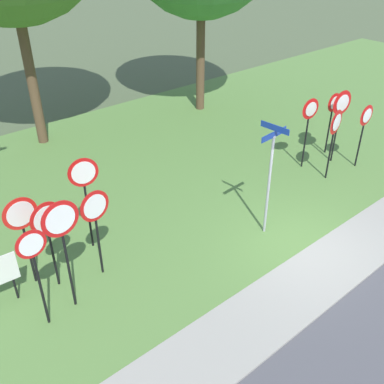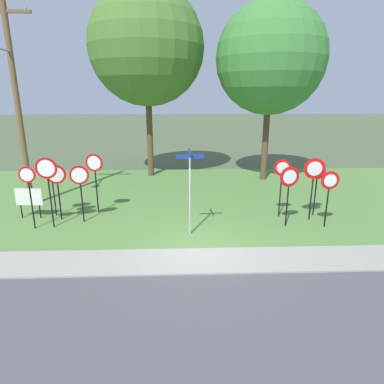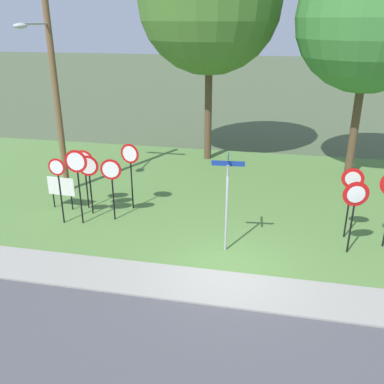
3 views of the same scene
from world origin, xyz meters
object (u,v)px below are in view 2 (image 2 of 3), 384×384
at_px(stop_sign_far_center, 95,170).
at_px(notice_board, 29,198).
at_px(stop_sign_near_right, 57,180).
at_px(yield_sign_near_left, 314,174).
at_px(yield_sign_center, 330,186).
at_px(oak_tree_right, 271,59).
at_px(yield_sign_near_right, 289,182).
at_px(stop_sign_far_left, 47,177).
at_px(stop_sign_near_left, 80,182).
at_px(stop_sign_far_right, 51,177).
at_px(yield_sign_far_right, 317,177).
at_px(utility_pole, 14,94).
at_px(yield_sign_far_left, 282,175).
at_px(stop_sign_center_tall, 29,185).
at_px(oak_tree_left, 147,47).
at_px(street_name_post, 190,185).

xyz_separation_m(stop_sign_far_center, notice_board, (-2.60, -0.51, -1.03)).
xyz_separation_m(stop_sign_near_right, notice_board, (-1.29, 0.23, -0.80)).
xyz_separation_m(stop_sign_far_center, yield_sign_near_left, (8.73, -1.19, 0.04)).
height_order(stop_sign_far_center, yield_sign_center, stop_sign_far_center).
bearing_deg(oak_tree_right, yield_sign_near_right, -97.33).
bearing_deg(stop_sign_far_left, yield_sign_near_left, 0.40).
distance_m(stop_sign_near_left, stop_sign_far_right, 1.54).
xyz_separation_m(yield_sign_far_right, utility_pole, (-12.43, 1.76, 3.26)).
height_order(stop_sign_near_right, yield_sign_center, stop_sign_near_right).
distance_m(stop_sign_far_right, yield_sign_far_right, 10.80).
relative_size(yield_sign_near_left, yield_sign_far_left, 1.05).
bearing_deg(oak_tree_right, stop_sign_far_left, -144.04).
relative_size(yield_sign_near_left, yield_sign_center, 1.16).
height_order(yield_sign_near_right, oak_tree_right, oak_tree_right).
xyz_separation_m(yield_sign_far_right, yield_sign_center, (-0.07, -1.28, -0.02)).
distance_m(yield_sign_near_right, oak_tree_right, 8.95).
bearing_deg(yield_sign_far_left, yield_sign_far_right, 13.10).
xyz_separation_m(stop_sign_far_right, notice_board, (-0.92, -0.21, -0.84)).
height_order(stop_sign_near_left, notice_board, stop_sign_near_left).
distance_m(stop_sign_near_right, yield_sign_far_right, 10.42).
relative_size(stop_sign_near_left, oak_tree_right, 0.23).
height_order(stop_sign_far_center, stop_sign_far_right, stop_sign_far_center).
xyz_separation_m(yield_sign_far_left, oak_tree_right, (0.92, 6.37, 4.95)).
distance_m(stop_sign_far_center, yield_sign_near_right, 7.78).
distance_m(yield_sign_far_right, oak_tree_right, 8.09).
height_order(stop_sign_near_left, yield_sign_near_left, yield_sign_near_left).
bearing_deg(stop_sign_center_tall, stop_sign_far_right, 75.69).
bearing_deg(yield_sign_far_left, notice_board, -173.03).
bearing_deg(stop_sign_far_right, utility_pole, 138.95).
height_order(stop_sign_far_left, oak_tree_left, oak_tree_left).
relative_size(stop_sign_far_right, oak_tree_left, 0.21).
bearing_deg(stop_sign_far_left, stop_sign_near_left, 25.80).
distance_m(notice_board, oak_tree_right, 13.99).
xyz_separation_m(stop_sign_far_left, yield_sign_far_left, (8.93, 0.78, -0.19)).
height_order(stop_sign_near_right, yield_sign_near_left, yield_sign_near_left).
height_order(utility_pole, oak_tree_right, oak_tree_right).
relative_size(stop_sign_near_right, yield_sign_center, 1.03).
distance_m(stop_sign_center_tall, street_name_post, 5.91).
distance_m(yield_sign_near_right, street_name_post, 3.77).
bearing_deg(stop_sign_far_center, yield_sign_center, -0.79).
distance_m(yield_sign_center, street_name_post, 5.21).
bearing_deg(yield_sign_far_right, stop_sign_far_right, -178.67).
relative_size(stop_sign_center_tall, oak_tree_left, 0.22).
xyz_separation_m(yield_sign_far_right, oak_tree_left, (-7.39, 7.49, 5.82)).
xyz_separation_m(stop_sign_near_right, yield_sign_near_right, (8.89, -1.04, 0.11)).
xyz_separation_m(stop_sign_far_left, street_name_post, (5.19, -0.84, -0.15)).
bearing_deg(stop_sign_near_left, yield_sign_near_left, -7.35).
distance_m(street_name_post, oak_tree_right, 10.47).
relative_size(stop_sign_far_right, utility_pole, 0.25).
height_order(stop_sign_far_right, yield_sign_near_left, yield_sign_near_left).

